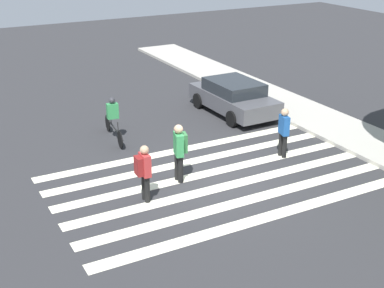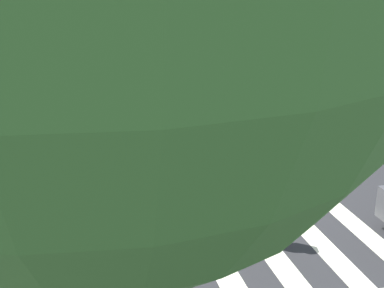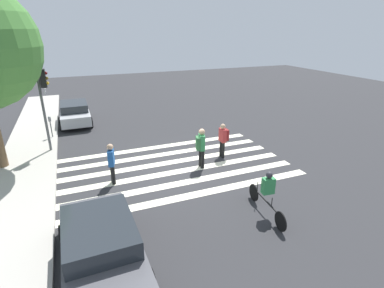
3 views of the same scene
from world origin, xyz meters
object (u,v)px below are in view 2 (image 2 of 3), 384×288
(pedestrian_adult_tall_backpack, at_px, (263,195))
(cyclist_mid_street, at_px, (342,119))
(pedestrian_adult_blue_shirt, at_px, (206,129))
(pedestrian_child_with_backpack, at_px, (168,119))

(pedestrian_adult_tall_backpack, relative_size, cyclist_mid_street, 0.70)
(cyclist_mid_street, bearing_deg, pedestrian_adult_tall_backpack, 53.10)
(pedestrian_adult_blue_shirt, xyz_separation_m, cyclist_mid_street, (-4.14, -0.57, -0.20))
(pedestrian_adult_tall_backpack, bearing_deg, pedestrian_adult_blue_shirt, 104.29)
(pedestrian_child_with_backpack, relative_size, cyclist_mid_street, 0.69)
(pedestrian_child_with_backpack, distance_m, cyclist_mid_street, 4.92)
(cyclist_mid_street, bearing_deg, pedestrian_adult_blue_shirt, 14.06)
(pedestrian_adult_blue_shirt, relative_size, pedestrian_child_with_backpack, 1.08)
(pedestrian_adult_tall_backpack, xyz_separation_m, cyclist_mid_street, (-4.15, -4.43, -0.10))
(pedestrian_adult_tall_backpack, relative_size, pedestrian_adult_blue_shirt, 0.93)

